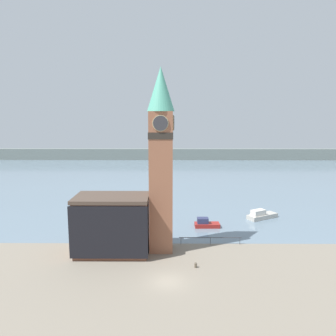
# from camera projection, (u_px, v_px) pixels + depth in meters

# --- Properties ---
(ground_plane) EXTENTS (160.00, 160.00, 0.00)m
(ground_plane) POSITION_uv_depth(u_px,v_px,m) (168.00, 282.00, 38.21)
(ground_plane) COLOR gray
(water) EXTENTS (160.00, 120.00, 0.00)m
(water) POSITION_uv_depth(u_px,v_px,m) (169.00, 175.00, 109.07)
(water) COLOR slate
(water) RESTS_ON ground_plane
(far_shoreline) EXTENTS (180.00, 3.00, 5.00)m
(far_shoreline) POSITION_uv_depth(u_px,v_px,m) (170.00, 154.00, 148.22)
(far_shoreline) COLOR slate
(far_shoreline) RESTS_ON water
(pier_railing) EXTENTS (9.50, 0.08, 1.09)m
(pier_railing) POSITION_uv_depth(u_px,v_px,m) (210.00, 238.00, 49.34)
(pier_railing) COLOR #333338
(pier_railing) RESTS_ON ground_plane
(clock_tower) EXTENTS (3.74, 3.74, 25.75)m
(clock_tower) POSITION_uv_depth(u_px,v_px,m) (161.00, 156.00, 45.40)
(clock_tower) COLOR #935B42
(clock_tower) RESTS_ON ground_plane
(pier_building) EXTENTS (10.40, 6.41, 8.22)m
(pier_building) POSITION_uv_depth(u_px,v_px,m) (112.00, 225.00, 45.85)
(pier_building) COLOR brown
(pier_building) RESTS_ON ground_plane
(boat_near) EXTENTS (4.36, 2.04, 1.64)m
(boat_near) POSITION_uv_depth(u_px,v_px,m) (206.00, 224.00, 57.25)
(boat_near) COLOR maroon
(boat_near) RESTS_ON water
(boat_far) EXTENTS (6.35, 4.85, 1.79)m
(boat_far) POSITION_uv_depth(u_px,v_px,m) (261.00, 215.00, 62.04)
(boat_far) COLOR #B7B2A8
(boat_far) RESTS_ON water
(mooring_bollard_near) EXTENTS (0.34, 0.34, 0.68)m
(mooring_bollard_near) POSITION_uv_depth(u_px,v_px,m) (196.00, 265.00, 41.74)
(mooring_bollard_near) COLOR brown
(mooring_bollard_near) RESTS_ON ground_plane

